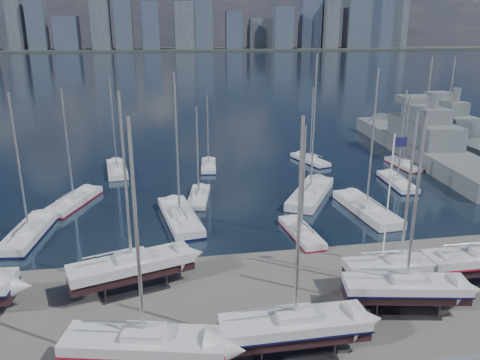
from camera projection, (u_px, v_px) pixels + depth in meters
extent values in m
plane|color=#605E59|center=(313.00, 307.00, 36.31)|extent=(1400.00, 1400.00, 0.00)
cube|color=#19293B|center=(172.00, 64.00, 327.63)|extent=(1400.00, 600.00, 0.40)
cube|color=#2D332D|center=(164.00, 50.00, 571.55)|extent=(1400.00, 80.00, 2.20)
cube|color=#595E66|center=(12.00, 11.00, 530.29)|extent=(22.49, 24.47, 83.83)
cube|color=#3D4756|center=(37.00, 24.00, 532.14)|extent=(19.55, 21.83, 55.97)
cube|color=#475166|center=(67.00, 33.00, 545.94)|extent=(26.03, 30.49, 37.14)
cube|color=#595E66|center=(100.00, 10.00, 534.09)|extent=(21.60, 16.58, 87.63)
cube|color=#3D4756|center=(123.00, 19.00, 542.66)|extent=(19.42, 28.42, 67.60)
cube|color=#475166|center=(150.00, 25.00, 552.73)|extent=(20.24, 23.80, 54.09)
cube|color=#595E66|center=(185.00, 26.00, 556.42)|extent=(24.62, 19.72, 54.00)
cube|color=#3D4756|center=(203.00, 25.00, 558.07)|extent=(20.75, 17.93, 55.97)
cube|color=#475166|center=(234.00, 30.00, 564.45)|extent=(18.36, 16.25, 43.03)
cube|color=#595E66|center=(260.00, 34.00, 589.29)|extent=(28.49, 22.03, 35.69)
cube|color=#3D4756|center=(283.00, 28.00, 574.79)|extent=(23.34, 17.87, 49.11)
cube|color=#475166|center=(310.00, 17.00, 591.20)|extent=(25.35, 19.79, 75.95)
cube|color=#595E66|center=(329.00, 24.00, 591.69)|extent=(17.00, 27.45, 57.67)
cube|color=#3D4756|center=(358.00, 4.00, 590.50)|extent=(29.28, 24.05, 106.04)
cube|color=#475166|center=(378.00, 18.00, 609.43)|extent=(30.82, 28.37, 74.41)
cube|color=#595E66|center=(398.00, 17.00, 615.62)|extent=(21.74, 17.03, 77.48)
cube|color=black|center=(145.00, 352.00, 28.66)|extent=(10.19, 4.59, 0.79)
cube|color=silver|center=(144.00, 341.00, 28.42)|extent=(10.29, 5.00, 0.79)
cube|color=maroon|center=(145.00, 347.00, 28.53)|extent=(10.39, 5.05, 0.16)
cube|color=silver|center=(144.00, 332.00, 28.23)|extent=(2.80, 2.19, 0.50)
cylinder|color=#B2B2B7|center=(137.00, 234.00, 26.30)|extent=(0.22, 0.22, 13.39)
cube|color=#2D2D33|center=(134.00, 288.00, 38.77)|extent=(6.01, 4.06, 0.16)
cube|color=black|center=(133.00, 272.00, 38.32)|extent=(10.27, 5.28, 0.80)
cube|color=silver|center=(132.00, 263.00, 38.08)|extent=(10.40, 5.68, 0.80)
cube|color=silver|center=(131.00, 256.00, 37.88)|extent=(2.89, 2.36, 0.50)
cylinder|color=#B2B2B7|center=(125.00, 179.00, 35.93)|extent=(0.22, 0.22, 13.53)
cube|color=#2D2D33|center=(294.00, 353.00, 30.97)|extent=(5.36, 2.47, 0.16)
cube|color=black|center=(294.00, 333.00, 30.51)|extent=(9.73, 2.34, 0.78)
cube|color=silver|center=(295.00, 323.00, 30.28)|extent=(9.74, 2.75, 0.78)
cube|color=#0B0C38|center=(295.00, 328.00, 30.39)|extent=(9.83, 2.78, 0.16)
cube|color=silver|center=(295.00, 314.00, 30.09)|extent=(2.44, 1.64, 0.50)
cylinder|color=#B2B2B7|center=(299.00, 224.00, 28.20)|extent=(0.22, 0.22, 13.13)
cube|color=#2D2D33|center=(398.00, 288.00, 38.78)|extent=(5.05, 2.41, 0.16)
cube|color=black|center=(399.00, 272.00, 38.34)|extent=(9.14, 2.38, 0.73)
cube|color=silver|center=(400.00, 264.00, 38.12)|extent=(9.15, 2.76, 0.73)
cube|color=silver|center=(401.00, 258.00, 37.94)|extent=(2.31, 1.58, 0.50)
cylinder|color=#B2B2B7|center=(409.00, 189.00, 36.17)|extent=(0.22, 0.22, 12.27)
cube|color=#2D2D33|center=(403.00, 311.00, 35.67)|extent=(5.38, 3.22, 0.16)
cube|color=black|center=(405.00, 293.00, 35.22)|extent=(9.40, 3.88, 0.73)
cube|color=silver|center=(406.00, 285.00, 35.00)|extent=(9.48, 4.26, 0.73)
cube|color=#0B0C38|center=(405.00, 289.00, 35.10)|extent=(9.57, 4.30, 0.15)
cube|color=silver|center=(407.00, 277.00, 34.82)|extent=(2.54, 1.95, 0.50)
cylinder|color=#B2B2B7|center=(416.00, 203.00, 33.04)|extent=(0.22, 0.22, 12.36)
cube|color=#2D2D33|center=(479.00, 281.00, 39.89)|extent=(5.57, 2.60, 0.16)
cube|color=black|center=(30.00, 239.00, 48.87)|extent=(3.74, 10.61, 0.83)
cube|color=silver|center=(29.00, 232.00, 48.62)|extent=(4.17, 10.66, 0.83)
cube|color=#0B0C38|center=(29.00, 235.00, 48.73)|extent=(4.21, 10.77, 0.17)
cube|color=silver|center=(28.00, 226.00, 48.42)|extent=(2.05, 2.79, 0.50)
cylinder|color=#B2B2B7|center=(19.00, 163.00, 46.39)|extent=(0.22, 0.22, 14.02)
cube|color=black|center=(75.00, 207.00, 58.06)|extent=(5.68, 10.04, 0.79)
cube|color=silver|center=(74.00, 201.00, 57.83)|extent=(6.06, 10.18, 0.79)
cube|color=maroon|center=(74.00, 203.00, 57.94)|extent=(6.12, 10.29, 0.16)
cube|color=silver|center=(73.00, 196.00, 57.64)|extent=(2.42, 2.89, 0.50)
cylinder|color=#B2B2B7|center=(68.00, 145.00, 55.72)|extent=(0.22, 0.22, 13.29)
cube|color=black|center=(117.00, 174.00, 71.51)|extent=(3.49, 10.11, 0.79)
cube|color=silver|center=(117.00, 169.00, 71.27)|extent=(3.90, 10.16, 0.79)
cube|color=silver|center=(117.00, 165.00, 71.08)|extent=(1.94, 2.65, 0.50)
cylinder|color=#B2B2B7|center=(113.00, 123.00, 69.15)|extent=(0.22, 0.22, 13.37)
cube|color=black|center=(180.00, 224.00, 52.90)|extent=(4.37, 11.75, 0.92)
cube|color=silver|center=(180.00, 216.00, 52.63)|extent=(4.85, 11.82, 0.92)
cube|color=#0B0C38|center=(180.00, 220.00, 52.76)|extent=(4.90, 11.94, 0.18)
cube|color=silver|center=(180.00, 211.00, 52.42)|extent=(2.32, 3.12, 0.50)
cylinder|color=#B2B2B7|center=(177.00, 145.00, 50.17)|extent=(0.22, 0.22, 15.49)
cube|color=black|center=(199.00, 202.00, 59.63)|extent=(3.43, 8.47, 0.66)
cube|color=silver|center=(199.00, 197.00, 59.43)|extent=(3.77, 8.53, 0.66)
cube|color=silver|center=(199.00, 192.00, 59.26)|extent=(1.74, 2.28, 0.50)
cylinder|color=#B2B2B7|center=(198.00, 152.00, 57.66)|extent=(0.22, 0.22, 11.13)
cube|color=black|center=(209.00, 169.00, 73.66)|extent=(2.75, 8.03, 0.63)
cube|color=silver|center=(209.00, 166.00, 73.47)|extent=(3.08, 8.07, 0.63)
cube|color=#0B0C38|center=(209.00, 167.00, 73.56)|extent=(3.11, 8.15, 0.13)
cube|color=silver|center=(208.00, 162.00, 73.30)|extent=(1.54, 2.10, 0.50)
cylinder|color=#B2B2B7|center=(208.00, 130.00, 71.78)|extent=(0.22, 0.22, 10.62)
cube|color=black|center=(301.00, 238.00, 49.05)|extent=(2.58, 8.25, 0.65)
cube|color=silver|center=(301.00, 232.00, 48.86)|extent=(2.92, 8.28, 0.65)
cube|color=maroon|center=(301.00, 235.00, 48.95)|extent=(2.95, 8.36, 0.13)
cube|color=silver|center=(302.00, 227.00, 48.69)|extent=(1.52, 2.13, 0.50)
cylinder|color=#B2B2B7|center=(304.00, 179.00, 47.12)|extent=(0.22, 0.22, 10.96)
cube|color=black|center=(310.00, 200.00, 60.46)|extent=(9.04, 12.20, 1.00)
cube|color=silver|center=(311.00, 193.00, 60.16)|extent=(9.49, 12.48, 1.00)
cube|color=silver|center=(311.00, 188.00, 59.93)|extent=(3.42, 3.76, 0.50)
cylinder|color=#B2B2B7|center=(314.00, 125.00, 57.48)|extent=(0.22, 0.22, 16.85)
cube|color=black|center=(310.00, 164.00, 76.99)|extent=(4.28, 8.68, 0.68)
cube|color=silver|center=(310.00, 160.00, 76.78)|extent=(4.62, 8.78, 0.68)
cube|color=#0B0C38|center=(310.00, 162.00, 76.88)|extent=(4.66, 8.87, 0.14)
cube|color=silver|center=(310.00, 156.00, 76.61)|extent=(1.95, 2.43, 0.50)
cylinder|color=#B2B2B7|center=(312.00, 123.00, 74.97)|extent=(0.22, 0.22, 11.42)
cube|color=black|center=(366.00, 216.00, 55.28)|extent=(3.54, 11.80, 0.93)
cube|color=silver|center=(367.00, 208.00, 55.01)|extent=(4.03, 11.83, 0.93)
cube|color=silver|center=(367.00, 203.00, 54.79)|extent=(2.15, 3.03, 0.50)
cylinder|color=#B2B2B7|center=(373.00, 139.00, 52.51)|extent=(0.22, 0.22, 15.71)
cube|color=black|center=(397.00, 187.00, 65.48)|extent=(3.03, 9.29, 0.73)
cube|color=silver|center=(397.00, 182.00, 65.27)|extent=(3.41, 9.32, 0.73)
cube|color=#0B0C38|center=(397.00, 184.00, 65.37)|extent=(3.44, 9.42, 0.15)
cube|color=silver|center=(398.00, 178.00, 65.08)|extent=(1.74, 2.42, 0.50)
cylinder|color=#B2B2B7|center=(402.00, 136.00, 63.31)|extent=(0.22, 0.22, 12.32)
cube|color=black|center=(402.00, 168.00, 74.45)|extent=(2.06, 7.96, 0.63)
cube|color=silver|center=(403.00, 164.00, 74.26)|extent=(2.39, 7.97, 0.63)
cube|color=maroon|center=(403.00, 166.00, 74.35)|extent=(2.41, 8.05, 0.13)
cube|color=silver|center=(403.00, 161.00, 74.09)|extent=(1.37, 2.01, 0.50)
cylinder|color=#B2B2B7|center=(407.00, 129.00, 72.56)|extent=(0.22, 0.22, 10.69)
cube|color=#595F62|center=(421.00, 153.00, 80.90)|extent=(12.27, 48.31, 4.30)
cube|color=#595F62|center=(424.00, 131.00, 79.72)|extent=(7.72, 17.24, 3.60)
cube|color=#595F62|center=(426.00, 113.00, 78.82)|extent=(5.50, 9.96, 2.40)
cube|color=#595F62|center=(415.00, 99.00, 82.86)|extent=(5.79, 5.28, 1.20)
cylinder|color=#B2B2B7|center=(430.00, 82.00, 77.26)|extent=(0.30, 0.30, 8.00)
cube|color=#595F62|center=(444.00, 140.00, 91.14)|extent=(7.34, 39.00, 3.49)
cube|color=#595F62|center=(447.00, 122.00, 90.08)|extent=(5.36, 13.73, 3.60)
cube|color=#595F62|center=(449.00, 107.00, 89.18)|extent=(3.95, 7.87, 2.40)
cube|color=#595F62|center=(439.00, 95.00, 92.33)|extent=(4.46, 4.01, 1.20)
cylinder|color=#B2B2B7|center=(452.00, 79.00, 87.62)|extent=(0.30, 0.30, 8.00)
cylinder|color=white|center=(387.00, 212.00, 38.05)|extent=(0.12, 0.12, 12.85)
cube|color=#181544|center=(401.00, 142.00, 36.41)|extent=(1.07, 0.05, 0.75)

